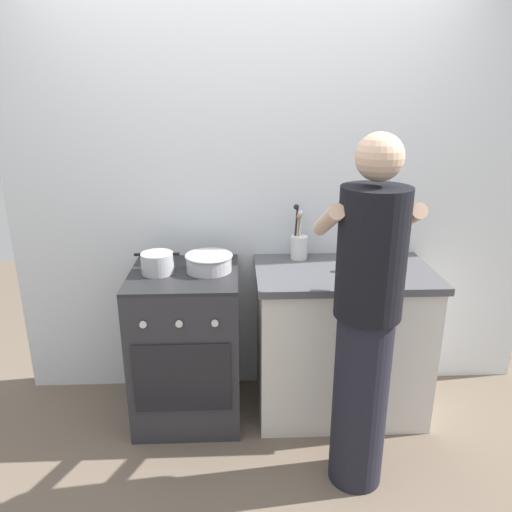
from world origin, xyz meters
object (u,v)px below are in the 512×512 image
object	(u,v)px
spice_bottle	(349,264)
utensil_crock	(299,244)
pot	(157,263)
mixing_bowl	(209,262)
oil_bottle	(391,258)
person	(366,322)
stove_range	(187,345)

from	to	relation	value
spice_bottle	utensil_crock	bearing A→B (deg)	138.04
utensil_crock	pot	bearing A→B (deg)	-165.21
pot	mixing_bowl	size ratio (longest dim) A/B	0.92
pot	utensil_crock	world-z (taller)	utensil_crock
pot	spice_bottle	xyz separation A→B (m)	(1.06, -0.01, -0.02)
mixing_bowl	oil_bottle	distance (m)	1.00
pot	oil_bottle	world-z (taller)	oil_bottle
spice_bottle	person	size ratio (longest dim) A/B	0.05
stove_range	mixing_bowl	world-z (taller)	mixing_bowl
pot	mixing_bowl	distance (m)	0.28
pot	mixing_bowl	bearing A→B (deg)	5.24
utensil_crock	spice_bottle	size ratio (longest dim) A/B	4.02
stove_range	mixing_bowl	bearing A→B (deg)	9.77
mixing_bowl	person	size ratio (longest dim) A/B	0.16
spice_bottle	oil_bottle	xyz separation A→B (m)	(0.21, -0.06, 0.06)
utensil_crock	spice_bottle	distance (m)	0.34
mixing_bowl	spice_bottle	size ratio (longest dim) A/B	3.25
pot	utensil_crock	xyz separation A→B (m)	(0.81, 0.21, 0.03)
person	utensil_crock	bearing A→B (deg)	104.94
spice_bottle	oil_bottle	size ratio (longest dim) A/B	0.36
spice_bottle	pot	bearing A→B (deg)	179.32
person	mixing_bowl	bearing A→B (deg)	141.04
stove_range	pot	world-z (taller)	pot
stove_range	pot	distance (m)	0.53
stove_range	spice_bottle	xyz separation A→B (m)	(0.92, -0.01, 0.49)
stove_range	person	distance (m)	1.12
stove_range	person	size ratio (longest dim) A/B	0.53
mixing_bowl	oil_bottle	bearing A→B (deg)	-5.56
mixing_bowl	utensil_crock	distance (m)	0.56
mixing_bowl	spice_bottle	world-z (taller)	mixing_bowl
utensil_crock	oil_bottle	distance (m)	0.54
mixing_bowl	person	world-z (taller)	person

